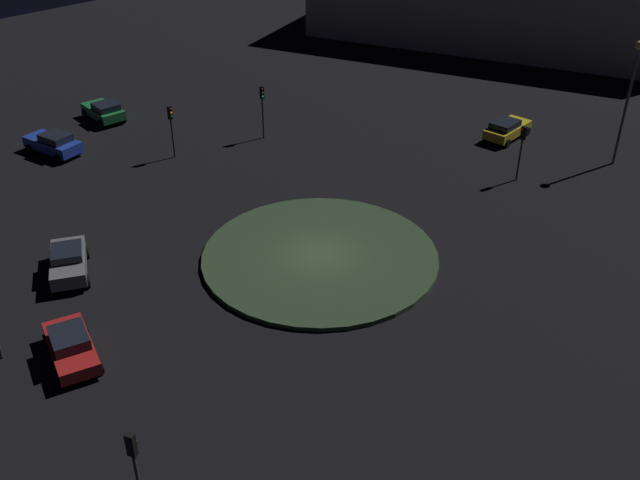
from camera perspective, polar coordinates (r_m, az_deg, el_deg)
ground_plane at (r=39.34m, az=-0.00°, el=-1.44°), size 120.62×120.62×0.00m
roundabout_island at (r=39.27m, az=-0.00°, el=-1.28°), size 12.82×12.82×0.26m
car_red at (r=34.11m, az=-19.03°, el=-7.88°), size 4.41×2.95×1.42m
car_grey at (r=39.86m, az=-19.21°, el=-1.59°), size 4.35×3.49×1.51m
car_blue at (r=54.17m, az=-20.26°, el=7.17°), size 4.54×2.64×1.55m
car_yellow at (r=55.03m, az=14.50°, el=8.48°), size 2.13×4.13×1.44m
car_green at (r=58.85m, az=-16.66°, el=9.72°), size 4.00×2.37×1.51m
traffic_light_north at (r=48.08m, az=15.60°, el=7.43°), size 0.33×0.38×3.75m
traffic_light_southeast at (r=25.18m, az=-14.36°, el=-16.55°), size 0.36×0.39×4.35m
traffic_light_northwest at (r=52.77m, az=-4.56°, el=10.81°), size 0.40×0.37×3.92m
traffic_light_west at (r=50.56m, az=-11.64°, el=9.14°), size 0.37×0.33×3.74m
streetlamp_north at (r=51.54m, az=23.36°, el=11.45°), size 0.60×0.60×8.44m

